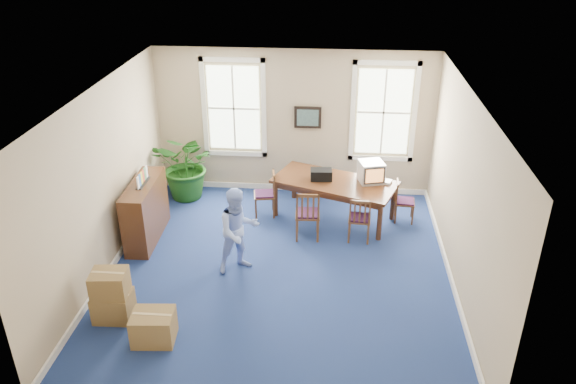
# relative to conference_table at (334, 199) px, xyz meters

# --- Properties ---
(floor) EXTENTS (6.50, 6.50, 0.00)m
(floor) POSITION_rel_conference_table_xyz_m (-0.92, -2.01, -0.41)
(floor) COLOR navy
(floor) RESTS_ON ground
(ceiling) EXTENTS (6.50, 6.50, 0.00)m
(ceiling) POSITION_rel_conference_table_xyz_m (-0.92, -2.01, 2.79)
(ceiling) COLOR white
(ceiling) RESTS_ON ground
(wall_back) EXTENTS (6.50, 0.00, 6.50)m
(wall_back) POSITION_rel_conference_table_xyz_m (-0.92, 1.24, 1.19)
(wall_back) COLOR tan
(wall_back) RESTS_ON ground
(wall_front) EXTENTS (6.50, 0.00, 6.50)m
(wall_front) POSITION_rel_conference_table_xyz_m (-0.92, -5.26, 1.19)
(wall_front) COLOR tan
(wall_front) RESTS_ON ground
(wall_left) EXTENTS (0.00, 6.50, 6.50)m
(wall_left) POSITION_rel_conference_table_xyz_m (-3.92, -2.01, 1.19)
(wall_left) COLOR tan
(wall_left) RESTS_ON ground
(wall_right) EXTENTS (0.00, 6.50, 6.50)m
(wall_right) POSITION_rel_conference_table_xyz_m (2.08, -2.01, 1.19)
(wall_right) COLOR tan
(wall_right) RESTS_ON ground
(baseboard_back) EXTENTS (6.00, 0.04, 0.12)m
(baseboard_back) POSITION_rel_conference_table_xyz_m (-0.92, 1.21, -0.35)
(baseboard_back) COLOR white
(baseboard_back) RESTS_ON ground
(baseboard_left) EXTENTS (0.04, 6.50, 0.12)m
(baseboard_left) POSITION_rel_conference_table_xyz_m (-3.89, -2.01, -0.35)
(baseboard_left) COLOR white
(baseboard_left) RESTS_ON ground
(baseboard_right) EXTENTS (0.04, 6.50, 0.12)m
(baseboard_right) POSITION_rel_conference_table_xyz_m (2.05, -2.01, -0.35)
(baseboard_right) COLOR white
(baseboard_right) RESTS_ON ground
(window_left) EXTENTS (1.40, 0.12, 2.20)m
(window_left) POSITION_rel_conference_table_xyz_m (-2.22, 1.22, 1.49)
(window_left) COLOR white
(window_left) RESTS_ON ground
(window_right) EXTENTS (1.40, 0.12, 2.20)m
(window_right) POSITION_rel_conference_table_xyz_m (0.98, 1.22, 1.49)
(window_right) COLOR white
(window_right) RESTS_ON ground
(wall_picture) EXTENTS (0.58, 0.06, 0.48)m
(wall_picture) POSITION_rel_conference_table_xyz_m (-0.62, 1.19, 1.34)
(wall_picture) COLOR black
(wall_picture) RESTS_ON ground
(conference_table) EXTENTS (2.67, 1.90, 0.83)m
(conference_table) POSITION_rel_conference_table_xyz_m (0.00, 0.00, 0.00)
(conference_table) COLOR #4D2A16
(conference_table) RESTS_ON ground
(crt_tv) EXTENTS (0.58, 0.61, 0.42)m
(crt_tv) POSITION_rel_conference_table_xyz_m (0.72, 0.06, 0.62)
(crt_tv) COLOR #B7B7BC
(crt_tv) RESTS_ON conference_table
(game_console) EXTENTS (0.21, 0.23, 0.05)m
(game_console) POSITION_rel_conference_table_xyz_m (1.05, 0.00, 0.44)
(game_console) COLOR white
(game_console) RESTS_ON conference_table
(equipment_bag) EXTENTS (0.45, 0.31, 0.22)m
(equipment_bag) POSITION_rel_conference_table_xyz_m (-0.28, 0.06, 0.52)
(equipment_bag) COLOR black
(equipment_bag) RESTS_ON conference_table
(chair_near_left) EXTENTS (0.49, 0.49, 1.03)m
(chair_near_left) POSITION_rel_conference_table_xyz_m (-0.50, -0.83, 0.10)
(chair_near_left) COLOR brown
(chair_near_left) RESTS_ON ground
(chair_near_right) EXTENTS (0.45, 0.45, 0.93)m
(chair_near_right) POSITION_rel_conference_table_xyz_m (0.50, -0.83, 0.05)
(chair_near_right) COLOR brown
(chair_near_right) RESTS_ON ground
(chair_end_left) EXTENTS (0.49, 0.49, 0.95)m
(chair_end_left) POSITION_rel_conference_table_xyz_m (-1.44, 0.00, 0.06)
(chair_end_left) COLOR brown
(chair_end_left) RESTS_ON ground
(chair_end_right) EXTENTS (0.42, 0.42, 0.87)m
(chair_end_right) POSITION_rel_conference_table_xyz_m (1.44, 0.00, 0.02)
(chair_end_right) COLOR brown
(chair_end_right) RESTS_ON ground
(man) EXTENTS (0.96, 0.90, 1.56)m
(man) POSITION_rel_conference_table_xyz_m (-1.63, -2.03, 0.37)
(man) COLOR #9AB6FD
(man) RESTS_ON ground
(credenza) EXTENTS (0.49, 1.59, 1.24)m
(credenza) POSITION_rel_conference_table_xyz_m (-3.58, -1.14, 0.21)
(credenza) COLOR #4D2A16
(credenza) RESTS_ON ground
(brochure_rack) EXTENTS (0.13, 0.61, 0.27)m
(brochure_rack) POSITION_rel_conference_table_xyz_m (-3.55, -1.14, 0.96)
(brochure_rack) COLOR #99999E
(brochure_rack) RESTS_ON credenza
(potted_plant) EXTENTS (1.66, 1.54, 1.53)m
(potted_plant) POSITION_rel_conference_table_xyz_m (-3.19, 0.65, 0.35)
(potted_plant) COLOR #184913
(potted_plant) RESTS_ON ground
(cardboard_boxes) EXTENTS (1.59, 1.59, 0.89)m
(cardboard_boxes) POSITION_rel_conference_table_xyz_m (-3.14, -3.42, 0.03)
(cardboard_boxes) COLOR olive
(cardboard_boxes) RESTS_ON ground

